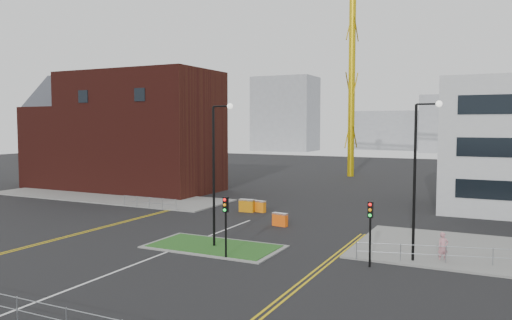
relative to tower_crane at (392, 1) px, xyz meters
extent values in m
plane|color=black|center=(-3.88, -54.44, -25.39)|extent=(200.00, 200.00, 0.00)
cube|color=slate|center=(-23.88, -32.44, -25.33)|extent=(28.00, 8.00, 0.12)
cube|color=slate|center=(-1.88, -46.44, -25.35)|extent=(8.60, 4.60, 0.08)
cube|color=#21551C|center=(-1.88, -46.44, -25.33)|extent=(8.00, 4.00, 0.12)
cube|color=#421510|center=(-23.88, -26.44, -18.39)|extent=(18.00, 10.00, 14.00)
cube|color=black|center=(-27.88, -31.46, -14.39)|extent=(1.40, 0.10, 1.40)
cube|color=black|center=(-19.88, -31.46, -14.39)|extent=(1.40, 0.10, 1.40)
cube|color=#421510|center=(-35.88, -26.44, -20.39)|extent=(6.00, 10.00, 10.00)
cube|color=#2D3038|center=(-35.88, -26.44, -15.39)|extent=(6.40, 8.49, 8.49)
cylinder|color=gold|center=(-5.88, 0.56, -9.04)|extent=(1.00, 1.00, 32.71)
cylinder|color=black|center=(-1.88, -46.44, -20.89)|extent=(0.16, 0.16, 9.00)
cylinder|color=black|center=(-1.28, -46.44, -16.39)|extent=(1.20, 0.10, 0.10)
sphere|color=silver|center=(-0.68, -46.44, -16.39)|extent=(0.36, 0.36, 0.36)
cylinder|color=black|center=(10.12, -44.44, -20.89)|extent=(0.16, 0.16, 9.00)
cylinder|color=black|center=(10.72, -44.44, -16.39)|extent=(1.20, 0.10, 0.10)
sphere|color=silver|center=(11.32, -44.44, -16.39)|extent=(0.36, 0.36, 0.36)
cylinder|color=black|center=(0.12, -48.44, -23.89)|extent=(0.12, 0.12, 3.00)
cube|color=black|center=(0.12, -48.44, -22.19)|extent=(0.28, 0.22, 0.90)
sphere|color=red|center=(0.12, -48.57, -21.89)|extent=(0.18, 0.18, 0.18)
sphere|color=orange|center=(0.12, -48.57, -22.19)|extent=(0.18, 0.18, 0.18)
sphere|color=#0CCC33|center=(0.12, -48.57, -22.49)|extent=(0.18, 0.18, 0.18)
cylinder|color=black|center=(8.12, -46.44, -23.89)|extent=(0.12, 0.12, 3.00)
cube|color=black|center=(8.12, -46.44, -22.19)|extent=(0.28, 0.22, 0.90)
sphere|color=red|center=(8.12, -46.57, -21.89)|extent=(0.18, 0.18, 0.18)
sphere|color=orange|center=(8.12, -46.57, -22.19)|extent=(0.18, 0.18, 0.18)
sphere|color=#0CCC33|center=(8.12, -46.57, -22.49)|extent=(0.18, 0.18, 0.18)
cylinder|color=gray|center=(-14.88, -36.44, -24.34)|extent=(6.00, 0.04, 0.04)
cylinder|color=gray|center=(-14.88, -36.44, -24.84)|extent=(6.00, 0.04, 0.04)
cylinder|color=gray|center=(-17.88, -36.44, -24.84)|extent=(0.05, 0.05, 1.10)
cylinder|color=gray|center=(-11.88, -36.44, -24.84)|extent=(0.05, 0.05, 1.10)
cylinder|color=gray|center=(7.12, -45.44, -24.84)|extent=(0.05, 0.05, 1.10)
cube|color=silver|center=(-3.88, -52.44, -25.39)|extent=(0.15, 30.00, 0.01)
cube|color=gold|center=(-12.88, -44.44, -25.39)|extent=(0.12, 24.00, 0.01)
cube|color=gold|center=(-12.58, -44.44, -25.39)|extent=(0.12, 24.00, 0.01)
cube|color=gold|center=(5.62, -48.44, -25.39)|extent=(0.12, 20.00, 0.01)
cube|color=gold|center=(5.92, -48.44, -25.39)|extent=(0.12, 20.00, 0.01)
cube|color=gray|center=(-43.88, 65.56, -14.39)|extent=(18.00, 12.00, 22.00)
cube|color=gray|center=(6.12, 75.56, -17.39)|extent=(24.00, 12.00, 16.00)
cube|color=gray|center=(-11.88, 85.56, -19.39)|extent=(30.00, 12.00, 12.00)
imported|color=#C6808A|center=(11.65, -43.58, -24.54)|extent=(0.75, 0.69, 1.71)
cube|color=orange|center=(-4.88, -33.55, -24.88)|extent=(1.29, 0.63, 1.03)
cube|color=silver|center=(-4.88, -33.55, -24.42)|extent=(1.29, 0.63, 0.12)
cube|color=orange|center=(-5.90, -34.04, -24.82)|extent=(1.39, 0.53, 1.14)
cube|color=silver|center=(-5.90, -34.04, -24.31)|extent=(1.39, 0.53, 0.14)
cube|color=#FF5B0E|center=(-0.74, -38.44, -24.89)|extent=(1.27, 0.60, 1.02)
cube|color=silver|center=(-0.74, -38.44, -24.43)|extent=(1.27, 0.60, 0.12)
camera|label=1|loc=(14.38, -73.54, -17.52)|focal=35.00mm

